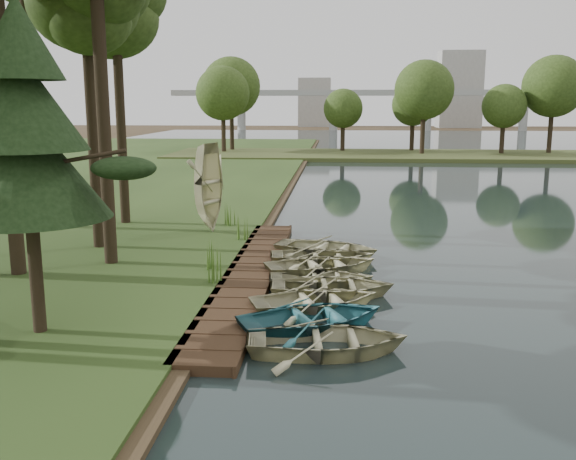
# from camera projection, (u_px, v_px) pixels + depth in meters

# --- Properties ---
(ground) EXTENTS (300.00, 300.00, 0.00)m
(ground) POSITION_uv_depth(u_px,v_px,m) (298.00, 280.00, 21.40)
(ground) COLOR #3D2F1D
(boardwalk) EXTENTS (1.60, 16.00, 0.30)m
(boardwalk) POSITION_uv_depth(u_px,v_px,m) (250.00, 275.00, 21.49)
(boardwalk) COLOR #352314
(boardwalk) RESTS_ON ground
(peninsula) EXTENTS (50.00, 14.00, 0.45)m
(peninsula) POSITION_uv_depth(u_px,v_px,m) (401.00, 155.00, 69.63)
(peninsula) COLOR #3F4920
(peninsula) RESTS_ON ground
(far_trees) EXTENTS (45.60, 5.60, 8.80)m
(far_trees) POSITION_uv_depth(u_px,v_px,m) (371.00, 97.00, 68.68)
(far_trees) COLOR black
(far_trees) RESTS_ON peninsula
(bridge) EXTENTS (95.90, 4.00, 8.60)m
(bridge) POSITION_uv_depth(u_px,v_px,m) (391.00, 97.00, 136.42)
(bridge) COLOR #A5A5A0
(bridge) RESTS_ON ground
(building_a) EXTENTS (10.00, 8.00, 18.00)m
(building_a) POSITION_uv_depth(u_px,v_px,m) (459.00, 90.00, 154.23)
(building_a) COLOR #A5A5A0
(building_a) RESTS_ON ground
(building_b) EXTENTS (8.00, 8.00, 12.00)m
(building_b) POSITION_uv_depth(u_px,v_px,m) (315.00, 102.00, 162.41)
(building_b) COLOR #A5A5A0
(building_b) RESTS_ON ground
(rowboat_0) EXTENTS (4.06, 3.11, 0.78)m
(rowboat_0) POSITION_uv_depth(u_px,v_px,m) (328.00, 337.00, 14.93)
(rowboat_0) COLOR tan
(rowboat_0) RESTS_ON water
(rowboat_1) EXTENTS (4.69, 4.14, 0.80)m
(rowboat_1) POSITION_uv_depth(u_px,v_px,m) (313.00, 315.00, 16.46)
(rowboat_1) COLOR #28666F
(rowboat_1) RESTS_ON water
(rowboat_2) EXTENTS (4.36, 3.73, 0.76)m
(rowboat_2) POSITION_uv_depth(u_px,v_px,m) (316.00, 298.00, 18.00)
(rowboat_2) COLOR tan
(rowboat_2) RESTS_ON water
(rowboat_3) EXTENTS (3.95, 2.97, 0.78)m
(rowboat_3) POSITION_uv_depth(u_px,v_px,m) (332.00, 284.00, 19.32)
(rowboat_3) COLOR tan
(rowboat_3) RESTS_ON water
(rowboat_4) EXTENTS (3.53, 2.67, 0.69)m
(rowboat_4) POSITION_uv_depth(u_px,v_px,m) (322.00, 276.00, 20.37)
(rowboat_4) COLOR tan
(rowboat_4) RESTS_ON water
(rowboat_5) EXTENTS (4.63, 3.99, 0.81)m
(rowboat_5) POSITION_uv_depth(u_px,v_px,m) (322.00, 263.00, 21.87)
(rowboat_5) COLOR tan
(rowboat_5) RESTS_ON water
(rowboat_6) EXTENTS (4.00, 3.04, 0.78)m
(rowboat_6) POSITION_uv_depth(u_px,v_px,m) (322.00, 254.00, 23.17)
(rowboat_6) COLOR tan
(rowboat_6) RESTS_ON water
(rowboat_7) EXTENTS (4.61, 3.84, 0.82)m
(rowboat_7) POSITION_uv_depth(u_px,v_px,m) (326.00, 246.00, 24.38)
(rowboat_7) COLOR tan
(rowboat_7) RESTS_ON water
(stored_rowboat) EXTENTS (4.53, 3.85, 0.80)m
(stored_rowboat) POSITION_uv_depth(u_px,v_px,m) (211.00, 223.00, 27.70)
(stored_rowboat) COLOR tan
(stored_rowboat) RESTS_ON bank
(tree_4) EXTENTS (3.92, 3.92, 10.54)m
(tree_4) POSITION_uv_depth(u_px,v_px,m) (86.00, 12.00, 23.34)
(tree_4) COLOR black
(tree_4) RESTS_ON bank
(tree_6) EXTENTS (4.09, 4.09, 11.25)m
(tree_6) POSITION_uv_depth(u_px,v_px,m) (115.00, 14.00, 28.30)
(tree_6) COLOR black
(tree_6) RESTS_ON bank
(pine_tree) EXTENTS (3.80, 3.80, 7.91)m
(pine_tree) POSITION_uv_depth(u_px,v_px,m) (25.00, 131.00, 14.81)
(pine_tree) COLOR black
(pine_tree) RESTS_ON bank
(reeds_0) EXTENTS (0.60, 0.60, 0.89)m
(reeds_0) POSITION_uv_depth(u_px,v_px,m) (212.00, 268.00, 19.94)
(reeds_0) COLOR #3F661E
(reeds_0) RESTS_ON bank
(reeds_1) EXTENTS (0.60, 0.60, 0.98)m
(reeds_1) POSITION_uv_depth(u_px,v_px,m) (212.00, 255.00, 21.50)
(reeds_1) COLOR #3F661E
(reeds_1) RESTS_ON bank
(reeds_2) EXTENTS (0.60, 0.60, 0.88)m
(reeds_2) POSITION_uv_depth(u_px,v_px,m) (242.00, 229.00, 26.20)
(reeds_2) COLOR #3F661E
(reeds_2) RESTS_ON bank
(reeds_3) EXTENTS (0.60, 0.60, 0.93)m
(reeds_3) POSITION_uv_depth(u_px,v_px,m) (230.00, 215.00, 29.30)
(reeds_3) COLOR #3F661E
(reeds_3) RESTS_ON bank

